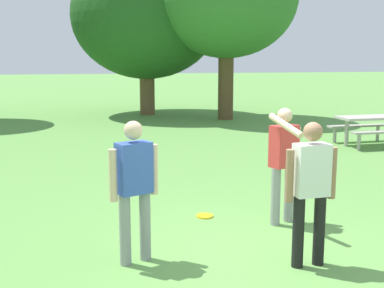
{
  "coord_description": "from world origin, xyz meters",
  "views": [
    {
      "loc": [
        -1.93,
        -5.28,
        2.35
      ],
      "look_at": [
        -0.34,
        2.16,
        1.0
      ],
      "focal_mm": 46.93,
      "sensor_mm": 36.0,
      "label": 1
    }
  ],
  "objects": [
    {
      "name": "ground_plane",
      "position": [
        0.0,
        0.0,
        0.0
      ],
      "size": [
        120.0,
        120.0,
        0.0
      ],
      "primitive_type": "plane",
      "color": "#609947"
    },
    {
      "name": "person_thrower",
      "position": [
        -1.43,
        0.19,
        0.94
      ],
      "size": [
        0.57,
        0.35,
        1.64
      ],
      "color": "gray",
      "rests_on": "ground"
    },
    {
      "name": "person_catcher",
      "position": [
        0.74,
        1.11,
        0.96
      ],
      "size": [
        0.57,
        0.81,
        1.64
      ],
      "color": "gray",
      "rests_on": "ground"
    },
    {
      "name": "person_bystander",
      "position": [
        0.47,
        -0.31,
        0.94
      ],
      "size": [
        0.61,
        0.24,
        1.64
      ],
      "color": "black",
      "rests_on": "ground"
    },
    {
      "name": "frisbee",
      "position": [
        -0.27,
        1.62,
        0.01
      ],
      "size": [
        0.25,
        0.25,
        0.03
      ],
      "primitive_type": "cylinder",
      "color": "yellow",
      "rests_on": "ground"
    },
    {
      "name": "picnic_table_near",
      "position": [
        5.35,
        6.51,
        0.56
      ],
      "size": [
        1.76,
        1.49,
        0.77
      ],
      "color": "#B2ADA3",
      "rests_on": "ground"
    },
    {
      "name": "tree_slender_mid",
      "position": [
        0.5,
        14.7,
        3.86
      ],
      "size": [
        5.79,
        5.79,
        6.34
      ],
      "color": "brown",
      "rests_on": "ground"
    }
  ]
}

